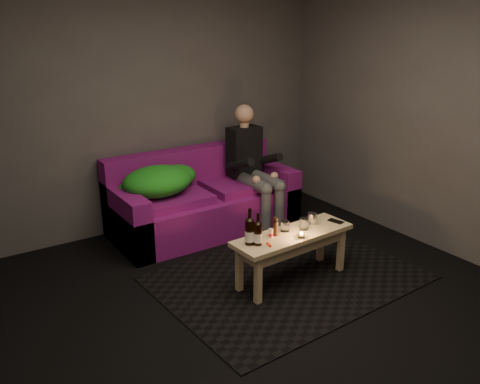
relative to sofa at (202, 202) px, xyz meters
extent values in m
plane|color=black|center=(-0.31, -1.82, -0.30)|extent=(4.50, 4.50, 0.00)
plane|color=#494749|center=(-0.31, 0.43, 1.00)|extent=(4.00, 0.00, 4.00)
plane|color=#494749|center=(1.69, -1.82, 1.00)|extent=(0.00, 4.50, 4.50)
cube|color=black|center=(0.07, -1.39, -0.30)|extent=(2.28, 1.71, 0.01)
cube|color=#770F61|center=(0.00, -0.05, -0.10)|extent=(1.94, 0.87, 0.41)
cube|color=#770F61|center=(0.00, 0.28, 0.32)|extent=(1.94, 0.21, 0.43)
cube|color=#770F61|center=(-0.87, -0.05, 0.00)|extent=(0.19, 0.87, 0.60)
cube|color=#770F61|center=(0.87, -0.05, 0.00)|extent=(0.19, 0.87, 0.60)
cube|color=#770F61|center=(-0.41, -0.10, 0.14)|extent=(0.73, 0.58, 0.10)
cube|color=#770F61|center=(0.41, -0.10, 0.14)|extent=(0.73, 0.58, 0.10)
ellipsoid|color=#208217|center=(-0.52, -0.05, 0.34)|extent=(0.70, 0.54, 0.29)
ellipsoid|color=#208217|center=(-0.25, 0.09, 0.31)|extent=(0.43, 0.35, 0.23)
ellipsoid|color=#208217|center=(-0.74, 0.07, 0.27)|extent=(0.31, 0.25, 0.16)
cube|color=black|center=(0.54, 0.00, 0.48)|extent=(0.35, 0.21, 0.53)
sphere|color=tan|center=(0.54, 0.00, 0.89)|extent=(0.20, 0.20, 0.20)
cylinder|color=#51545C|center=(0.45, -0.30, 0.21)|extent=(0.14, 0.49, 0.14)
cylinder|color=#51545C|center=(0.63, -0.30, 0.21)|extent=(0.14, 0.49, 0.14)
cylinder|color=#51545C|center=(0.45, -0.53, -0.05)|extent=(0.11, 0.11, 0.50)
cylinder|color=#51545C|center=(0.63, -0.53, -0.05)|extent=(0.11, 0.11, 0.50)
cube|color=black|center=(0.45, -0.59, -0.27)|extent=(0.09, 0.21, 0.06)
cube|color=black|center=(0.63, -0.59, -0.27)|extent=(0.09, 0.21, 0.06)
cube|color=tan|center=(0.07, -1.44, 0.13)|extent=(1.12, 0.40, 0.04)
cube|color=tan|center=(0.07, -1.44, 0.06)|extent=(0.97, 0.32, 0.10)
cube|color=tan|center=(-0.40, -1.59, -0.10)|extent=(0.05, 0.05, 0.41)
cube|color=tan|center=(-0.41, -1.34, -0.10)|extent=(0.05, 0.05, 0.41)
cube|color=tan|center=(0.54, -1.54, -0.10)|extent=(0.05, 0.05, 0.41)
cube|color=tan|center=(0.53, -1.29, -0.10)|extent=(0.05, 0.05, 0.41)
cylinder|color=black|center=(-0.37, -1.42, 0.25)|extent=(0.07, 0.07, 0.21)
cylinder|color=white|center=(-0.37, -1.42, 0.22)|extent=(0.08, 0.08, 0.09)
cone|color=black|center=(-0.37, -1.42, 0.37)|extent=(0.07, 0.07, 0.03)
cylinder|color=black|center=(-0.37, -1.42, 0.41)|extent=(0.03, 0.03, 0.10)
cylinder|color=black|center=(-0.32, -1.47, 0.24)|extent=(0.07, 0.07, 0.18)
cylinder|color=white|center=(-0.32, -1.47, 0.21)|extent=(0.07, 0.07, 0.08)
cone|color=black|center=(-0.32, -1.47, 0.35)|extent=(0.07, 0.07, 0.03)
cylinder|color=black|center=(-0.32, -1.47, 0.37)|extent=(0.02, 0.02, 0.09)
cylinder|color=silver|center=(-0.15, -1.41, 0.19)|extent=(0.04, 0.04, 0.08)
cylinder|color=black|center=(-0.09, -1.40, 0.21)|extent=(0.05, 0.05, 0.13)
cylinder|color=white|center=(0.03, -1.37, 0.19)|extent=(0.09, 0.09, 0.09)
cylinder|color=white|center=(0.06, -1.55, 0.17)|extent=(0.06, 0.06, 0.04)
sphere|color=orange|center=(0.06, -1.55, 0.18)|extent=(0.02, 0.02, 0.02)
cylinder|color=white|center=(0.19, -1.43, 0.20)|extent=(0.09, 0.09, 0.10)
cylinder|color=silver|center=(0.32, -1.39, 0.20)|extent=(0.08, 0.08, 0.11)
cube|color=black|center=(0.54, -1.46, 0.15)|extent=(0.10, 0.15, 0.01)
cube|color=red|center=(-0.25, -1.53, 0.16)|extent=(0.04, 0.08, 0.01)
camera|label=1|loc=(-2.49, -4.47, 1.87)|focal=38.00mm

